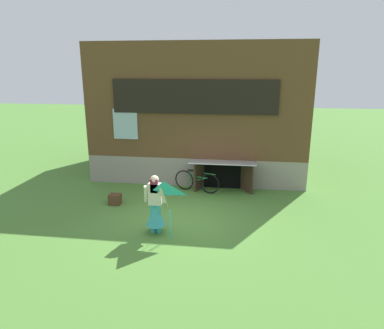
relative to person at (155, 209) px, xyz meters
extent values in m
plane|color=#4C7F33|center=(0.51, 0.86, -0.67)|extent=(60.00, 60.00, 0.00)
cube|color=gray|center=(0.51, 6.63, -0.15)|extent=(8.08, 5.53, 1.05)
cube|color=brown|center=(0.51, 6.63, 2.43)|extent=(8.08, 5.53, 4.10)
cube|color=black|center=(0.51, 3.82, 2.61)|extent=(5.78, 0.08, 1.17)
cube|color=#9EB7C6|center=(0.51, 3.84, 2.61)|extent=(5.62, 0.04, 1.05)
cube|color=#9EB7C6|center=(-2.00, 3.83, 1.61)|extent=(0.90, 0.06, 1.10)
cube|color=black|center=(1.58, 3.85, -0.19)|extent=(1.40, 0.03, 0.97)
cube|color=#3D2B1E|center=(0.73, 3.56, -0.19)|extent=(0.29, 0.68, 0.97)
cube|color=#3D2B1E|center=(2.43, 3.56, -0.19)|extent=(0.44, 0.62, 0.97)
cube|color=#B2B2B7|center=(1.58, 3.31, 0.43)|extent=(2.26, 1.09, 0.18)
cylinder|color=teal|center=(-0.08, 0.00, -0.27)|extent=(0.14, 0.14, 0.81)
cylinder|color=teal|center=(0.08, 0.00, -0.27)|extent=(0.14, 0.14, 0.81)
cone|color=teal|center=(0.00, 0.00, -0.15)|extent=(0.52, 0.52, 0.61)
cube|color=beige|center=(0.00, 0.00, 0.42)|extent=(0.34, 0.20, 0.57)
cylinder|color=beige|center=(-0.22, -0.10, 0.45)|extent=(0.17, 0.32, 0.53)
cylinder|color=beige|center=(0.22, -0.10, 0.45)|extent=(0.17, 0.32, 0.53)
cube|color=maroon|center=(0.00, -0.06, 0.66)|extent=(0.20, 0.08, 0.36)
sphere|color=#D8AD8E|center=(0.00, 0.00, 0.82)|extent=(0.22, 0.22, 0.22)
pyramid|color=#2DB2CC|center=(0.33, -0.46, 0.61)|extent=(0.75, 0.53, 0.52)
cylinder|color=beige|center=(0.35, -0.25, 0.32)|extent=(0.01, 0.42, 0.47)
cylinder|color=#2DB2CC|center=(0.45, -0.30, -0.28)|extent=(0.03, 0.03, 0.78)
torus|color=black|center=(1.16, 3.19, -0.31)|extent=(0.70, 0.25, 0.72)
torus|color=black|center=(0.21, 3.47, -0.31)|extent=(0.70, 0.25, 0.72)
cylinder|color=#287A3D|center=(0.68, 3.33, -0.13)|extent=(0.72, 0.24, 0.04)
cylinder|color=#287A3D|center=(0.68, 3.33, -0.25)|extent=(0.78, 0.26, 0.29)
cylinder|color=#287A3D|center=(0.45, 3.40, -0.13)|extent=(0.04, 0.04, 0.41)
cube|color=black|center=(0.45, 3.40, 0.07)|extent=(0.20, 0.08, 0.05)
cylinder|color=#287A3D|center=(1.16, 3.19, 0.04)|extent=(0.43, 0.15, 0.03)
cube|color=#4C331E|center=(-1.78, 1.77, -0.50)|extent=(0.37, 0.31, 0.34)
camera|label=1|loc=(2.13, -8.32, 3.62)|focal=32.70mm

